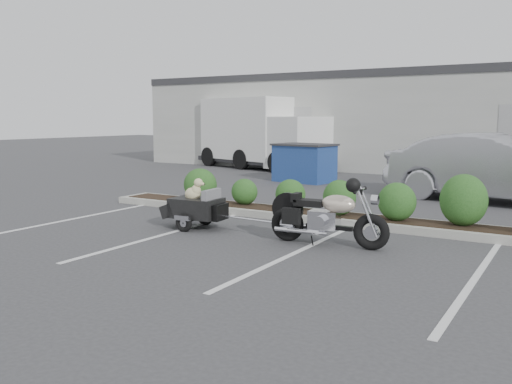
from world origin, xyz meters
The scene contains 8 objects.
ground centered at (0.00, 0.00, 0.00)m, with size 90.00×90.00×0.00m, color #38383A.
planter_kerb centered at (1.00, 2.20, 0.07)m, with size 12.00×1.00×0.15m, color #9E9E93.
building centered at (0.00, 17.00, 2.00)m, with size 26.00×10.00×4.00m, color #9EA099.
motorcycle centered at (1.42, 0.15, 0.48)m, with size 2.10×0.73×1.20m.
pet_trailer centered at (-1.36, 0.17, 0.42)m, with size 1.68×0.94×1.00m.
sedan centered at (3.14, 6.74, 0.88)m, with size 1.86×5.32×1.75m, color #A8A9AF.
dumpster centered at (-3.02, 8.35, 0.65)m, with size 2.13×1.61×1.29m.
delivery_truck centered at (-6.80, 11.95, 1.44)m, with size 6.87×3.88×3.00m.
Camera 1 is at (5.02, -8.14, 2.13)m, focal length 38.00 mm.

